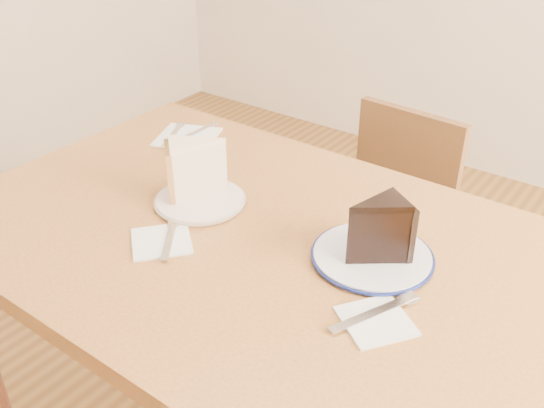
% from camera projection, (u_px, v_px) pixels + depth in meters
% --- Properties ---
extents(table, '(1.20, 0.80, 0.75)m').
position_uv_depth(table, '(247.00, 270.00, 1.24)').
color(table, brown).
rests_on(table, ground).
extents(chair_far, '(0.41, 0.41, 0.77)m').
position_uv_depth(chair_far, '(379.00, 233.00, 1.75)').
color(chair_far, '#392211').
rests_on(chair_far, ground).
extents(plate_cream, '(0.18, 0.18, 0.01)m').
position_uv_depth(plate_cream, '(200.00, 201.00, 1.27)').
color(plate_cream, silver).
rests_on(plate_cream, table).
extents(plate_navy, '(0.21, 0.21, 0.01)m').
position_uv_depth(plate_navy, '(372.00, 256.00, 1.10)').
color(plate_navy, white).
rests_on(plate_navy, table).
extents(carrot_cake, '(0.14, 0.14, 0.11)m').
position_uv_depth(carrot_cake, '(199.00, 169.00, 1.26)').
color(carrot_cake, beige).
rests_on(carrot_cake, plate_cream).
extents(chocolate_cake, '(0.12, 0.13, 0.10)m').
position_uv_depth(chocolate_cake, '(374.00, 234.00, 1.06)').
color(chocolate_cake, black).
rests_on(chocolate_cake, plate_navy).
extents(napkin_cream, '(0.15, 0.15, 0.00)m').
position_uv_depth(napkin_cream, '(162.00, 241.00, 1.15)').
color(napkin_cream, white).
rests_on(napkin_cream, table).
extents(napkin_navy, '(0.14, 0.14, 0.00)m').
position_uv_depth(napkin_navy, '(376.00, 321.00, 0.96)').
color(napkin_navy, white).
rests_on(napkin_navy, table).
extents(napkin_spare, '(0.19, 0.19, 0.00)m').
position_uv_depth(napkin_spare, '(187.00, 137.00, 1.56)').
color(napkin_spare, white).
rests_on(napkin_spare, table).
extents(fork_cream, '(0.10, 0.12, 0.00)m').
position_uv_depth(fork_cream, '(170.00, 239.00, 1.15)').
color(fork_cream, silver).
rests_on(fork_cream, napkin_cream).
extents(knife_navy, '(0.08, 0.16, 0.00)m').
position_uv_depth(knife_navy, '(374.00, 313.00, 0.97)').
color(knife_navy, silver).
rests_on(knife_navy, napkin_navy).
extents(fork_spare, '(0.02, 0.14, 0.00)m').
position_uv_depth(fork_spare, '(198.00, 132.00, 1.58)').
color(fork_spare, silver).
rests_on(fork_spare, napkin_spare).
extents(knife_spare, '(0.08, 0.15, 0.00)m').
position_uv_depth(knife_spare, '(173.00, 135.00, 1.56)').
color(knife_spare, silver).
rests_on(knife_spare, napkin_spare).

